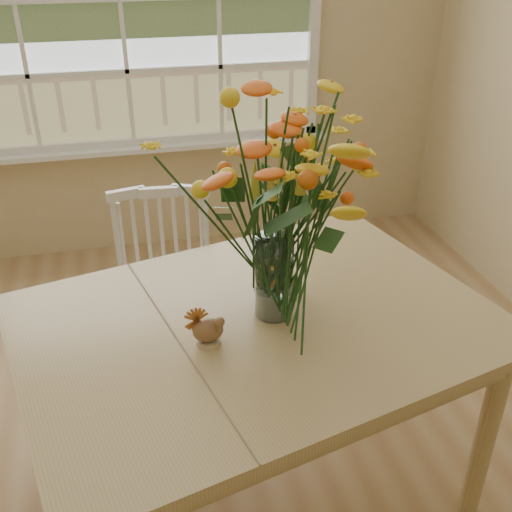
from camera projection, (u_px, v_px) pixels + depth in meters
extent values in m
cube|color=tan|center=(123.00, 34.00, 3.40)|extent=(4.00, 0.02, 2.70)
cube|color=white|center=(135.00, 149.00, 3.67)|extent=(2.42, 0.12, 0.03)
cube|color=tan|center=(257.00, 324.00, 1.93)|extent=(1.70, 1.39, 0.04)
cube|color=tan|center=(257.00, 341.00, 1.97)|extent=(1.55, 1.24, 0.10)
cylinder|color=tan|center=(45.00, 397.00, 2.21)|extent=(0.07, 0.07, 0.76)
cylinder|color=tan|center=(486.00, 434.00, 2.05)|extent=(0.07, 0.07, 0.76)
cylinder|color=tan|center=(340.00, 306.00, 2.73)|extent=(0.07, 0.07, 0.76)
cube|color=white|center=(167.00, 309.00, 2.61)|extent=(0.46, 0.44, 0.05)
cube|color=white|center=(163.00, 243.00, 2.63)|extent=(0.43, 0.08, 0.48)
cylinder|color=white|center=(134.00, 376.00, 2.57)|extent=(0.03, 0.03, 0.41)
cylinder|color=white|center=(135.00, 333.00, 2.83)|extent=(0.03, 0.03, 0.41)
cylinder|color=white|center=(210.00, 369.00, 2.61)|extent=(0.03, 0.03, 0.41)
cylinder|color=white|center=(205.00, 327.00, 2.88)|extent=(0.03, 0.03, 0.41)
cylinder|color=white|center=(274.00, 276.00, 1.88)|extent=(0.12, 0.12, 0.28)
ellipsoid|color=orange|center=(277.00, 278.00, 2.06)|extent=(0.11, 0.11, 0.08)
cylinder|color=#CCB78C|center=(208.00, 341.00, 1.81)|extent=(0.07, 0.07, 0.01)
ellipsoid|color=brown|center=(208.00, 330.00, 1.79)|extent=(0.10, 0.07, 0.08)
ellipsoid|color=#38160F|center=(274.00, 280.00, 2.06)|extent=(0.08, 0.08, 0.07)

